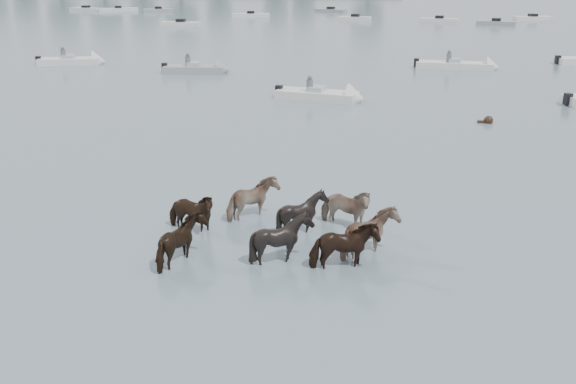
# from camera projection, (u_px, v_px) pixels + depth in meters

# --- Properties ---
(ground) EXTENTS (400.00, 400.00, 0.00)m
(ground) POSITION_uv_depth(u_px,v_px,m) (219.00, 257.00, 16.62)
(ground) COLOR slate
(ground) RESTS_ON ground
(pony_herd) EXTENTS (6.63, 4.81, 1.46)m
(pony_herd) POSITION_uv_depth(u_px,v_px,m) (284.00, 226.00, 17.22)
(pony_herd) COLOR black
(pony_herd) RESTS_ON ground
(swimming_pony) EXTENTS (0.72, 0.44, 0.44)m
(swimming_pony) POSITION_uv_depth(u_px,v_px,m) (487.00, 121.00, 30.57)
(swimming_pony) COLOR black
(swimming_pony) RESTS_ON ground
(motorboat_a) EXTENTS (4.74, 1.96, 1.92)m
(motorboat_a) POSITION_uv_depth(u_px,v_px,m) (204.00, 69.00, 44.60)
(motorboat_a) COLOR gray
(motorboat_a) RESTS_ON ground
(motorboat_b) EXTENTS (5.17, 2.68, 1.92)m
(motorboat_b) POSITION_uv_depth(u_px,v_px,m) (330.00, 96.00, 35.56)
(motorboat_b) COLOR silver
(motorboat_b) RESTS_ON ground
(motorboat_c) EXTENTS (5.98, 2.17, 1.92)m
(motorboat_c) POSITION_uv_depth(u_px,v_px,m) (465.00, 66.00, 46.12)
(motorboat_c) COLOR silver
(motorboat_c) RESTS_ON ground
(motorboat_f) EXTENTS (5.08, 2.72, 1.92)m
(motorboat_f) POSITION_uv_depth(u_px,v_px,m) (79.00, 61.00, 48.32)
(motorboat_f) COLOR silver
(motorboat_f) RESTS_ON ground
(distant_flotilla) EXTENTS (107.53, 27.89, 0.93)m
(distant_flotilla) POSITION_uv_depth(u_px,v_px,m) (332.00, 16.00, 90.44)
(distant_flotilla) COLOR gray
(distant_flotilla) RESTS_ON ground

